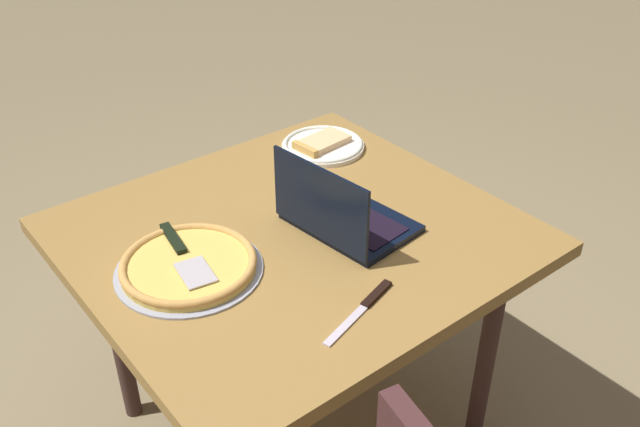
# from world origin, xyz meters

# --- Properties ---
(ground_plane) EXTENTS (12.00, 12.00, 0.00)m
(ground_plane) POSITION_xyz_m (0.00, 0.00, 0.00)
(ground_plane) COLOR #837453
(dining_table) EXTENTS (1.07, 0.99, 0.75)m
(dining_table) POSITION_xyz_m (0.00, 0.00, 0.67)
(dining_table) COLOR olive
(dining_table) RESTS_ON ground_plane
(laptop) EXTENTS (0.26, 0.34, 0.21)m
(laptop) POSITION_xyz_m (-0.10, 0.07, 0.79)
(laptop) COLOR black
(laptop) RESTS_ON dining_table
(pizza_plate) EXTENTS (0.26, 0.26, 0.04)m
(pizza_plate) POSITION_xyz_m (-0.34, -0.31, 0.76)
(pizza_plate) COLOR white
(pizza_plate) RESTS_ON dining_table
(pizza_tray) EXTENTS (0.35, 0.35, 0.04)m
(pizza_tray) POSITION_xyz_m (0.30, -0.02, 0.77)
(pizza_tray) COLOR #989EAF
(pizza_tray) RESTS_ON dining_table
(table_knife) EXTENTS (0.25, 0.09, 0.01)m
(table_knife) POSITION_xyz_m (0.06, 0.34, 0.75)
(table_knife) COLOR #BEB3BF
(table_knife) RESTS_ON dining_table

